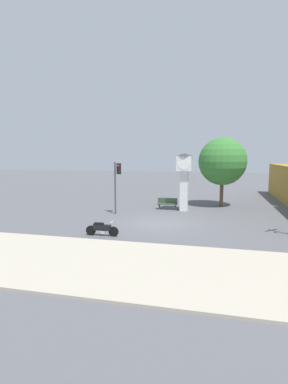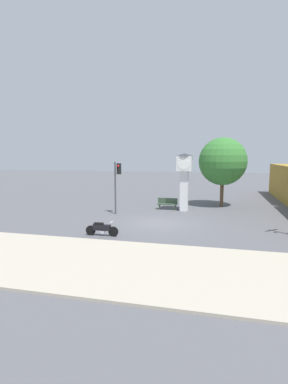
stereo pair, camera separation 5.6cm
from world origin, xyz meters
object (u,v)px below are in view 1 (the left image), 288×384
Objects in this scene: traffic_light at (117,178)px; bench at (167,203)px; clock_tower at (184,173)px; street_tree at (222,161)px; motorcycle at (102,229)px.

traffic_light reaches higher than bench.
clock_tower is 5.34m from traffic_light.
street_tree is 3.67× the size of bench.
street_tree reaches higher than motorcycle.
clock_tower is 1.16× the size of traffic_light.
bench is (3.32, 2.78, -2.20)m from traffic_light.
motorcycle is at bearing -112.11° from clock_tower.
motorcycle is 1.16× the size of bench.
bench is at bearing 73.92° from motorcycle.
clock_tower is 2.83× the size of bench.
street_tree is (7.59, 5.41, 1.16)m from traffic_light.
traffic_light is 2.43× the size of bench.
traffic_light reaches higher than motorcycle.
clock_tower is at bearing 65.45° from motorcycle.
street_tree reaches higher than traffic_light.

